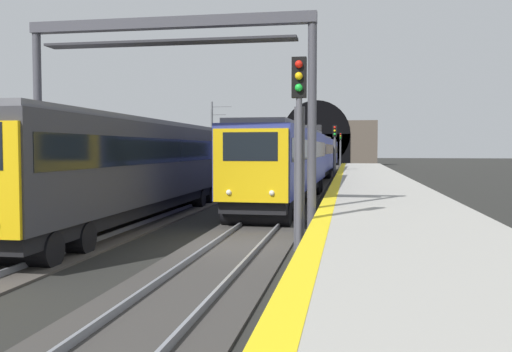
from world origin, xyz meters
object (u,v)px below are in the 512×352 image
Objects in this scene: train_main_approaching at (311,156)px; railway_signal_far at (340,147)px; railway_signal_mid at (335,147)px; train_adjacent_platform at (199,159)px; railway_signal_near at (299,139)px; catenary_mast_near at (212,141)px; overhead_signal_gantry at (169,70)px; catenary_mast_far at (212,137)px.

train_main_approaching is 34.02m from railway_signal_far.
railway_signal_mid is 0.95× the size of railway_signal_far.
railway_signal_near is at bearing 24.05° from train_adjacent_platform.
catenary_mast_near reaches higher than train_main_approaching.
overhead_signal_gantry is at bearing -4.07° from railway_signal_far.
train_adjacent_platform reaches higher than train_main_approaching.
overhead_signal_gantry is at bearing -123.34° from railway_signal_near.
catenary_mast_far reaches higher than railway_signal_mid.
overhead_signal_gantry is at bearing -167.44° from catenary_mast_near.
railway_signal_far is 23.66m from catenary_mast_far.
railway_signal_near is 50.40m from catenary_mast_near.
railway_signal_mid is 19.80m from catenary_mast_near.
train_main_approaching is 1.46× the size of train_adjacent_platform.
railway_signal_near is at bearing -163.13° from catenary_mast_near.
catenary_mast_near is at bearing -167.34° from train_adjacent_platform.
train_main_approaching is at bearing -45.61° from railway_signal_mid.
railway_signal_far is 64.15m from overhead_signal_gantry.
railway_signal_mid is 0.67× the size of catenary_mast_near.
catenary_mast_far is at bearing 12.50° from overhead_signal_gantry.
train_main_approaching is at bearing -140.25° from catenary_mast_near.
railway_signal_mid is at bearing 159.17° from train_adjacent_platform.
railway_signal_mid is at bearing 135.71° from train_main_approaching.
catenary_mast_far is (13.46, 14.61, 1.30)m from railway_signal_mid.
catenary_mast_far is at bearing -167.42° from train_adjacent_platform.
train_adjacent_platform is 3.99× the size of overhead_signal_gantry.
train_adjacent_platform is 7.67× the size of railway_signal_mid.
railway_signal_near reaches higher than train_adjacent_platform.
railway_signal_near is 5.92m from overhead_signal_gantry.
railway_signal_mid is 19.91m from catenary_mast_far.
catenary_mast_near is at bearing 173.61° from catenary_mast_far.
catenary_mast_near reaches higher than overhead_signal_gantry.
railway_signal_far is at bearing 178.02° from train_main_approaching.
catenary_mast_near is (13.32, 14.63, 0.80)m from railway_signal_mid.
train_adjacent_platform is 20.42m from railway_signal_mid.
overhead_signal_gantry reaches higher than railway_signal_far.
railway_signal_mid is (19.12, -7.15, 0.72)m from train_adjacent_platform.
train_adjacent_platform is at bearing -15.49° from train_main_approaching.
overhead_signal_gantry is at bearing -8.12° from railway_signal_mid.
overhead_signal_gantry is at bearing 11.16° from train_adjacent_platform.
catenary_mast_near is (15.23, 12.67, 1.51)m from train_main_approaching.
railway_signal_mid is 32.33m from overhead_signal_gantry.
train_main_approaching is 19.87m from catenary_mast_near.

